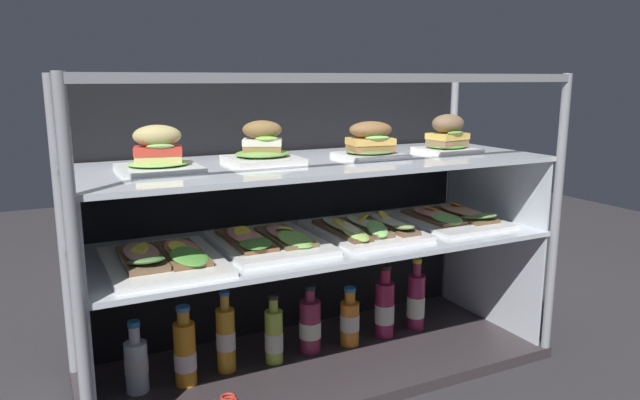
% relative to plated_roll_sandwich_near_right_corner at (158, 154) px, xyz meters
% --- Properties ---
extents(ground_plane, '(6.00, 6.00, 0.02)m').
position_rel_plated_roll_sandwich_near_right_corner_xyz_m(ground_plane, '(0.47, -0.01, -0.73)').
color(ground_plane, '#302D30').
rests_on(ground_plane, ground).
extents(case_base_deck, '(1.44, 0.55, 0.04)m').
position_rel_plated_roll_sandwich_near_right_corner_xyz_m(case_base_deck, '(0.47, -0.01, -0.70)').
color(case_base_deck, '#373033').
rests_on(case_base_deck, ground).
extents(case_frame, '(1.44, 0.55, 0.93)m').
position_rel_plated_roll_sandwich_near_right_corner_xyz_m(case_frame, '(0.47, 0.17, -0.22)').
color(case_frame, gray).
rests_on(case_frame, ground).
extents(riser_lower_tier, '(1.39, 0.49, 0.38)m').
position_rel_plated_roll_sandwich_near_right_corner_xyz_m(riser_lower_tier, '(0.47, -0.01, -0.49)').
color(riser_lower_tier, silver).
rests_on(riser_lower_tier, case_base_deck).
extents(shelf_lower_glass, '(1.40, 0.51, 0.01)m').
position_rel_plated_roll_sandwich_near_right_corner_xyz_m(shelf_lower_glass, '(0.47, -0.01, -0.29)').
color(shelf_lower_glass, silver).
rests_on(shelf_lower_glass, riser_lower_tier).
extents(riser_upper_tier, '(1.39, 0.49, 0.23)m').
position_rel_plated_roll_sandwich_near_right_corner_xyz_m(riser_upper_tier, '(0.47, -0.01, -0.17)').
color(riser_upper_tier, silver).
rests_on(riser_upper_tier, shelf_lower_glass).
extents(shelf_upper_glass, '(1.40, 0.51, 0.01)m').
position_rel_plated_roll_sandwich_near_right_corner_xyz_m(shelf_upper_glass, '(0.47, -0.01, -0.05)').
color(shelf_upper_glass, silver).
rests_on(shelf_upper_glass, riser_upper_tier).
extents(plated_roll_sandwich_near_right_corner, '(0.20, 0.20, 0.12)m').
position_rel_plated_roll_sandwich_near_right_corner_xyz_m(plated_roll_sandwich_near_right_corner, '(0.00, 0.00, 0.00)').
color(plated_roll_sandwich_near_right_corner, white).
rests_on(plated_roll_sandwich_near_right_corner, shelf_upper_glass).
extents(plated_roll_sandwich_near_left_corner, '(0.20, 0.20, 0.12)m').
position_rel_plated_roll_sandwich_near_right_corner_xyz_m(plated_roll_sandwich_near_left_corner, '(0.30, 0.02, -0.00)').
color(plated_roll_sandwich_near_left_corner, white).
rests_on(plated_roll_sandwich_near_left_corner, shelf_upper_glass).
extents(plated_roll_sandwich_far_right, '(0.18, 0.18, 0.11)m').
position_rel_plated_roll_sandwich_near_right_corner_xyz_m(plated_roll_sandwich_far_right, '(0.63, -0.03, 0.00)').
color(plated_roll_sandwich_far_right, white).
rests_on(plated_roll_sandwich_far_right, shelf_upper_glass).
extents(plated_roll_sandwich_left_of_center, '(0.17, 0.17, 0.12)m').
position_rel_plated_roll_sandwich_near_right_corner_xyz_m(plated_roll_sandwich_left_of_center, '(0.93, -0.02, 0.01)').
color(plated_roll_sandwich_left_of_center, white).
rests_on(plated_roll_sandwich_left_of_center, shelf_upper_glass).
extents(open_sandwich_tray_left_of_center, '(0.29, 0.37, 0.07)m').
position_rel_plated_roll_sandwich_near_right_corner_xyz_m(open_sandwich_tray_left_of_center, '(-0.01, -0.06, -0.27)').
color(open_sandwich_tray_left_of_center, white).
rests_on(open_sandwich_tray_left_of_center, shelf_lower_glass).
extents(open_sandwich_tray_mid_left, '(0.29, 0.37, 0.06)m').
position_rel_plated_roll_sandwich_near_right_corner_xyz_m(open_sandwich_tray_mid_left, '(0.30, -0.01, -0.27)').
color(open_sandwich_tray_mid_left, white).
rests_on(open_sandwich_tray_mid_left, shelf_lower_glass).
extents(open_sandwich_tray_right_of_center, '(0.29, 0.37, 0.07)m').
position_rel_plated_roll_sandwich_near_right_corner_xyz_m(open_sandwich_tray_right_of_center, '(0.62, -0.03, -0.27)').
color(open_sandwich_tray_right_of_center, white).
rests_on(open_sandwich_tray_right_of_center, shelf_lower_glass).
extents(open_sandwich_tray_far_left, '(0.29, 0.37, 0.06)m').
position_rel_plated_roll_sandwich_near_right_corner_xyz_m(open_sandwich_tray_far_left, '(0.96, -0.01, -0.27)').
color(open_sandwich_tray_far_left, white).
rests_on(open_sandwich_tray_far_left, shelf_lower_glass).
extents(juice_bottle_back_center, '(0.07, 0.07, 0.21)m').
position_rel_plated_roll_sandwich_near_right_corner_xyz_m(juice_bottle_back_center, '(-0.09, 0.04, -0.60)').
color(juice_bottle_back_center, white).
rests_on(juice_bottle_back_center, case_base_deck).
extents(juice_bottle_front_fourth, '(0.06, 0.06, 0.24)m').
position_rel_plated_roll_sandwich_near_right_corner_xyz_m(juice_bottle_front_fourth, '(0.05, 0.02, -0.58)').
color(juice_bottle_front_fourth, orange).
rests_on(juice_bottle_front_fourth, case_base_deck).
extents(juice_bottle_front_right_end, '(0.06, 0.06, 0.25)m').
position_rel_plated_roll_sandwich_near_right_corner_xyz_m(juice_bottle_front_right_end, '(0.18, 0.05, -0.57)').
color(juice_bottle_front_right_end, orange).
rests_on(juice_bottle_front_right_end, case_base_deck).
extents(juice_bottle_tucked_behind, '(0.06, 0.06, 0.22)m').
position_rel_plated_roll_sandwich_near_right_corner_xyz_m(juice_bottle_tucked_behind, '(0.33, 0.03, -0.59)').
color(juice_bottle_tucked_behind, '#B7D645').
rests_on(juice_bottle_tucked_behind, case_base_deck).
extents(juice_bottle_front_middle, '(0.07, 0.07, 0.23)m').
position_rel_plated_roll_sandwich_near_right_corner_xyz_m(juice_bottle_front_middle, '(0.46, 0.05, -0.59)').
color(juice_bottle_front_middle, '#932949').
rests_on(juice_bottle_front_middle, case_base_deck).
extents(juice_bottle_near_post, '(0.06, 0.06, 0.20)m').
position_rel_plated_roll_sandwich_near_right_corner_xyz_m(juice_bottle_near_post, '(0.60, 0.04, -0.60)').
color(juice_bottle_near_post, orange).
rests_on(juice_bottle_near_post, case_base_deck).
extents(juice_bottle_front_second, '(0.07, 0.07, 0.26)m').
position_rel_plated_roll_sandwich_near_right_corner_xyz_m(juice_bottle_front_second, '(0.74, 0.04, -0.58)').
color(juice_bottle_front_second, '#952049').
rests_on(juice_bottle_front_second, case_base_deck).
extents(juice_bottle_front_left_end, '(0.06, 0.06, 0.26)m').
position_rel_plated_roll_sandwich_near_right_corner_xyz_m(juice_bottle_front_left_end, '(0.88, 0.05, -0.58)').
color(juice_bottle_front_left_end, '#98214C').
rests_on(juice_bottle_front_left_end, case_base_deck).
extents(kitchen_scissors, '(0.17, 0.07, 0.01)m').
position_rel_plated_roll_sandwich_near_right_corner_xyz_m(kitchen_scissors, '(0.11, -0.12, -0.68)').
color(kitchen_scissors, silver).
rests_on(kitchen_scissors, case_base_deck).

